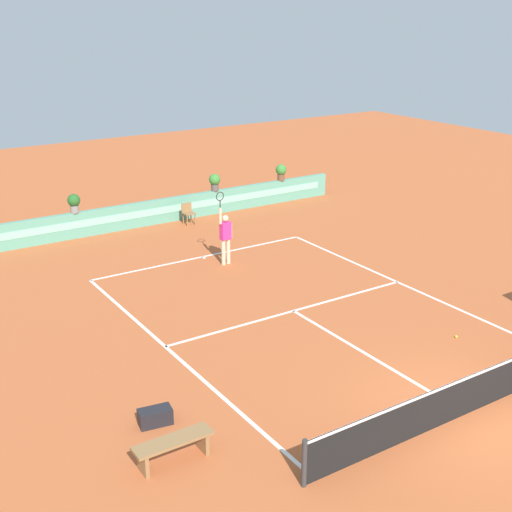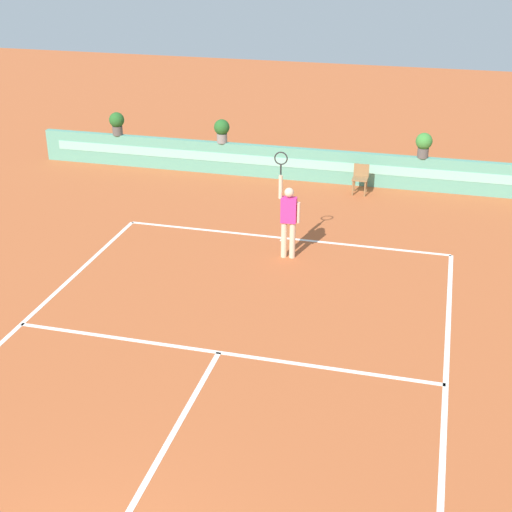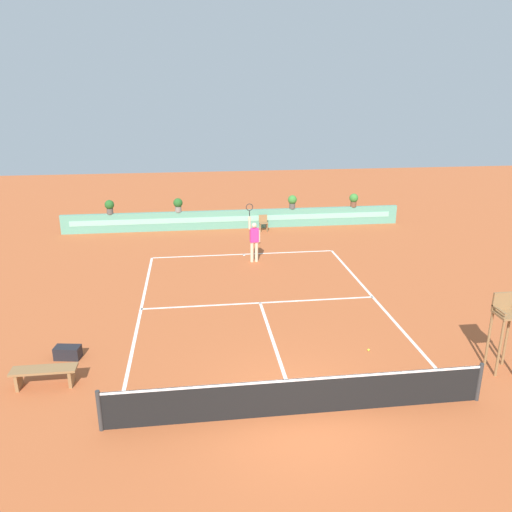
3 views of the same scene
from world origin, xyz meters
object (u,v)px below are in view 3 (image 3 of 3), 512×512
gear_bag (68,352)px  tennis_ball_near_baseline (369,350)px  umpire_chair (505,324)px  bench_courtside (44,373)px  potted_plant_right (292,201)px  ball_kid_chair (263,222)px  potted_plant_far_right (354,199)px  potted_plant_far_left (109,206)px  tennis_player (254,238)px  potted_plant_left (178,204)px

gear_bag → tennis_ball_near_baseline: size_ratio=10.29×
umpire_chair → bench_courtside: size_ratio=1.34×
bench_courtside → potted_plant_right: bearing=57.5°
ball_kid_chair → potted_plant_far_right: bearing=8.2°
ball_kid_chair → potted_plant_far_right: size_ratio=1.17×
potted_plant_far_left → ball_kid_chair: bearing=-5.3°
ball_kid_chair → tennis_ball_near_baseline: ball_kid_chair is taller
ball_kid_chair → potted_plant_far_right: 5.23m
bench_courtside → gear_bag: bench_courtside is taller
gear_bag → potted_plant_far_right: bearing=46.6°
ball_kid_chair → potted_plant_right: size_ratio=1.17×
potted_plant_far_right → bench_courtside: bearing=-131.1°
tennis_player → gear_bag: bearing=-129.4°
tennis_player → tennis_ball_near_baseline: 8.56m
tennis_player → potted_plant_left: tennis_player is taller
umpire_chair → tennis_player: bearing=119.4°
potted_plant_right → potted_plant_far_left: 9.58m
bench_courtside → potted_plant_far_right: bearing=48.9°
bench_courtside → potted_plant_far_left: size_ratio=2.21×
potted_plant_left → potted_plant_right: bearing=0.0°
tennis_ball_near_baseline → potted_plant_far_left: size_ratio=0.09×
bench_courtside → potted_plant_right: size_ratio=2.21×
umpire_chair → ball_kid_chair: umpire_chair is taller
ball_kid_chair → potted_plant_far_left: bearing=174.7°
gear_bag → bench_courtside: bearing=-100.4°
tennis_ball_near_baseline → potted_plant_far_left: bearing=123.5°
ball_kid_chair → tennis_ball_near_baseline: size_ratio=12.50×
tennis_ball_near_baseline → tennis_player: bearing=105.6°
potted_plant_left → potted_plant_right: same height
bench_courtside → potted_plant_left: size_ratio=2.21×
gear_bag → tennis_player: size_ratio=0.27×
umpire_chair → potted_plant_left: (-8.71, 15.13, 0.07)m
potted_plant_left → potted_plant_far_right: same height
ball_kid_chair → tennis_ball_near_baseline: (1.19, -13.02, -0.44)m
potted_plant_left → potted_plant_far_right: size_ratio=1.00×
ball_kid_chair → potted_plant_far_left: size_ratio=1.17×
tennis_player → potted_plant_right: (2.77, 5.57, 0.36)m
bench_courtside → potted_plant_far_right: 19.20m
gear_bag → tennis_ball_near_baseline: gear_bag is taller
ball_kid_chair → tennis_ball_near_baseline: bearing=-84.8°
ball_kid_chair → gear_bag: ball_kid_chair is taller
tennis_ball_near_baseline → potted_plant_far_right: 14.36m
ball_kid_chair → tennis_player: 4.99m
gear_bag → potted_plant_left: bearing=77.7°
tennis_player → potted_plant_left: (-3.32, 5.57, 0.36)m
potted_plant_far_right → potted_plant_far_left: same height
tennis_ball_near_baseline → potted_plant_far_right: (3.90, 13.75, 1.38)m
gear_bag → ball_kid_chair: bearing=59.5°
potted_plant_left → potted_plant_right: 6.09m
gear_bag → potted_plant_far_left: 13.15m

